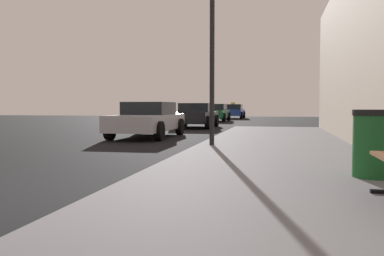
% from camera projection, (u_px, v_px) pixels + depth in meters
% --- Properties ---
extents(sidewalk, '(4.00, 32.00, 0.15)m').
position_uv_depth(sidewalk, '(273.00, 226.00, 3.61)').
color(sidewalk, slate).
rests_on(sidewalk, ground_plane).
extents(trash_bin, '(0.57, 0.57, 0.93)m').
position_uv_depth(trash_bin, '(373.00, 143.00, 5.64)').
color(trash_bin, '#195926').
rests_on(trash_bin, sidewalk).
extents(street_lamp, '(0.36, 0.36, 4.33)m').
position_uv_depth(street_lamp, '(212.00, 26.00, 10.14)').
color(street_lamp, black).
rests_on(street_lamp, sidewalk).
extents(car_silver, '(1.93, 4.38, 1.27)m').
position_uv_depth(car_silver, '(148.00, 119.00, 14.78)').
color(car_silver, '#B7B7BF').
rests_on(car_silver, ground_plane).
extents(car_black, '(1.97, 4.19, 1.27)m').
position_uv_depth(car_black, '(196.00, 115.00, 21.26)').
color(car_black, black).
rests_on(car_black, ground_plane).
extents(car_green, '(1.99, 4.32, 1.27)m').
position_uv_depth(car_green, '(215.00, 112.00, 29.99)').
color(car_green, '#196638').
rests_on(car_green, ground_plane).
extents(car_blue, '(1.98, 4.16, 1.43)m').
position_uv_depth(car_blue, '(233.00, 111.00, 36.44)').
color(car_blue, '#233899').
rests_on(car_blue, ground_plane).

